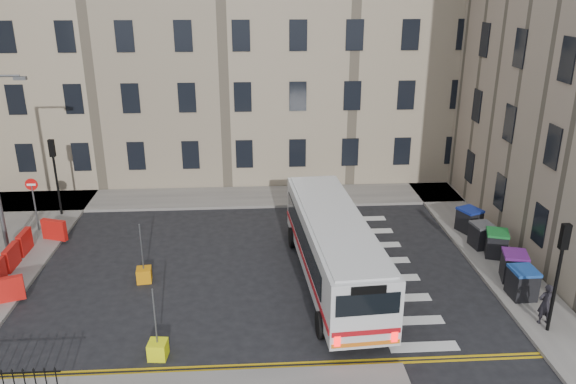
{
  "coord_description": "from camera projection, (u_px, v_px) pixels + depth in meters",
  "views": [
    {
      "loc": [
        -1.67,
        -21.85,
        11.7
      ],
      "look_at": [
        -0.2,
        1.47,
        3.0
      ],
      "focal_mm": 35.0,
      "sensor_mm": 36.0,
      "label": 1
    }
  ],
  "objects": [
    {
      "name": "bollard_chevron",
      "position": [
        158.0,
        350.0,
        18.61
      ],
      "size": [
        0.66,
        0.66,
        0.6
      ],
      "primitive_type": "cube",
      "rotation": [
        0.0,
        0.0,
        -0.1
      ],
      "color": "#E0E80D",
      "rests_on": "ground"
    },
    {
      "name": "traffic_light_east",
      "position": [
        560.0,
        262.0,
        18.98
      ],
      "size": [
        0.28,
        0.22,
        4.1
      ],
      "color": "black",
      "rests_on": "pavement_east"
    },
    {
      "name": "wheelie_bin_e",
      "position": [
        469.0,
        220.0,
        27.7
      ],
      "size": [
        1.26,
        1.33,
        1.17
      ],
      "rotation": [
        0.0,
        0.0,
        0.39
      ],
      "color": "black",
      "rests_on": "pavement_east"
    },
    {
      "name": "roadworks_barriers",
      "position": [
        20.0,
        257.0,
        24.16
      ],
      "size": [
        1.66,
        6.26,
        1.0
      ],
      "color": "red",
      "rests_on": "pavement_west"
    },
    {
      "name": "pedestrian",
      "position": [
        546.0,
        304.0,
        20.07
      ],
      "size": [
        0.58,
        0.38,
        1.58
      ],
      "primitive_type": "imported",
      "rotation": [
        0.0,
        0.0,
        3.15
      ],
      "color": "black",
      "rests_on": "pavement_east"
    },
    {
      "name": "traffic_light_nw",
      "position": [
        54.0,
        165.0,
        28.99
      ],
      "size": [
        0.28,
        0.22,
        4.1
      ],
      "color": "black",
      "rests_on": "pavement_west"
    },
    {
      "name": "wheelie_bin_a",
      "position": [
        522.0,
        283.0,
        21.86
      ],
      "size": [
        0.97,
        1.11,
        1.2
      ],
      "rotation": [
        0.0,
        0.0,
        0.02
      ],
      "color": "black",
      "rests_on": "pavement_east"
    },
    {
      "name": "wheelie_bin_d",
      "position": [
        482.0,
        235.0,
        26.05
      ],
      "size": [
        1.04,
        1.16,
        1.15
      ],
      "rotation": [
        0.0,
        0.0,
        0.14
      ],
      "color": "black",
      "rests_on": "pavement_east"
    },
    {
      "name": "pavement_north",
      "position": [
        180.0,
        199.0,
        32.28
      ],
      "size": [
        36.0,
        3.2,
        0.15
      ],
      "primitive_type": "cube",
      "color": "slate",
      "rests_on": "ground"
    },
    {
      "name": "bus",
      "position": [
        333.0,
        246.0,
        22.85
      ],
      "size": [
        3.21,
        10.73,
        2.87
      ],
      "rotation": [
        0.0,
        0.0,
        0.07
      ],
      "color": "silver",
      "rests_on": "ground"
    },
    {
      "name": "ground",
      "position": [
        295.0,
        267.0,
        24.62
      ],
      "size": [
        120.0,
        120.0,
        0.0
      ],
      "primitive_type": "plane",
      "color": "black",
      "rests_on": "ground"
    },
    {
      "name": "wheelie_bin_c",
      "position": [
        496.0,
        243.0,
        25.18
      ],
      "size": [
        1.22,
        1.31,
        1.18
      ],
      "rotation": [
        0.0,
        0.0,
        -0.32
      ],
      "color": "black",
      "rests_on": "pavement_east"
    },
    {
      "name": "no_entry_north",
      "position": [
        33.0,
        194.0,
        27.37
      ],
      "size": [
        0.6,
        0.08,
        3.0
      ],
      "color": "#595B5E",
      "rests_on": "pavement_west"
    },
    {
      "name": "bollard_yellow",
      "position": [
        144.0,
        275.0,
        23.38
      ],
      "size": [
        0.66,
        0.66,
        0.6
      ],
      "primitive_type": "cube",
      "rotation": [
        0.0,
        0.0,
        0.11
      ],
      "color": "orange",
      "rests_on": "ground"
    },
    {
      "name": "terrace_north",
      "position": [
        168.0,
        35.0,
        35.69
      ],
      "size": [
        38.3,
        10.8,
        17.2
      ],
      "color": "gray",
      "rests_on": "ground"
    },
    {
      "name": "pavement_east",
      "position": [
        463.0,
        224.0,
        28.86
      ],
      "size": [
        2.4,
        26.0,
        0.15
      ],
      "primitive_type": "cube",
      "color": "slate",
      "rests_on": "ground"
    },
    {
      "name": "wheelie_bin_b",
      "position": [
        514.0,
        266.0,
        23.12
      ],
      "size": [
        1.2,
        1.3,
        1.21
      ],
      "rotation": [
        0.0,
        0.0,
        -0.26
      ],
      "color": "black",
      "rests_on": "pavement_east"
    }
  ]
}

